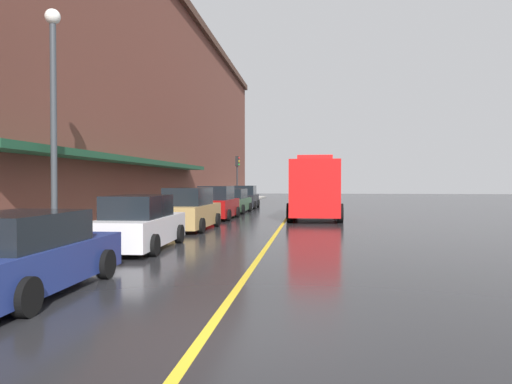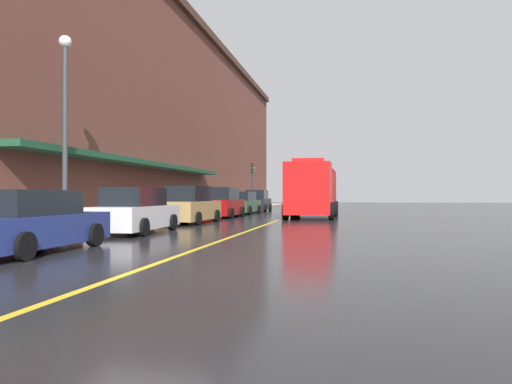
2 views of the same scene
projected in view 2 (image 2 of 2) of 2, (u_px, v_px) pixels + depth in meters
ground_plane at (293, 215)px, 33.48m from camera, size 112.00×112.00×0.00m
sidewalk_left at (209, 213)px, 34.69m from camera, size 2.40×70.00×0.15m
lane_center_stripe at (293, 215)px, 33.48m from camera, size 0.16×70.00×0.01m
brick_building_left at (106, 115)px, 35.25m from camera, size 14.12×64.00×14.81m
parked_car_0 at (28, 223)px, 11.79m from camera, size 2.17×4.84×1.55m
parked_car_1 at (137, 212)px, 17.77m from camera, size 2.07×4.83×1.70m
parked_car_2 at (190, 206)px, 23.78m from camera, size 2.09×4.80×1.87m
parked_car_3 at (222, 204)px, 29.73m from camera, size 2.12×4.38×1.89m
parked_car_4 at (242, 203)px, 35.20m from camera, size 2.13×4.80×1.65m
parked_car_5 at (257, 201)px, 40.72m from camera, size 2.04×4.42×1.83m
fire_truck at (313, 191)px, 29.77m from camera, size 3.02×7.97×3.52m
parking_meter_0 at (188, 201)px, 27.58m from camera, size 0.14×0.18×1.33m
parking_meter_1 at (231, 199)px, 37.51m from camera, size 0.14×0.18×1.33m
street_lamp_left at (65, 111)px, 16.75m from camera, size 0.44×0.44×6.94m
traffic_light_near at (252, 177)px, 45.59m from camera, size 0.38×0.36×4.30m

